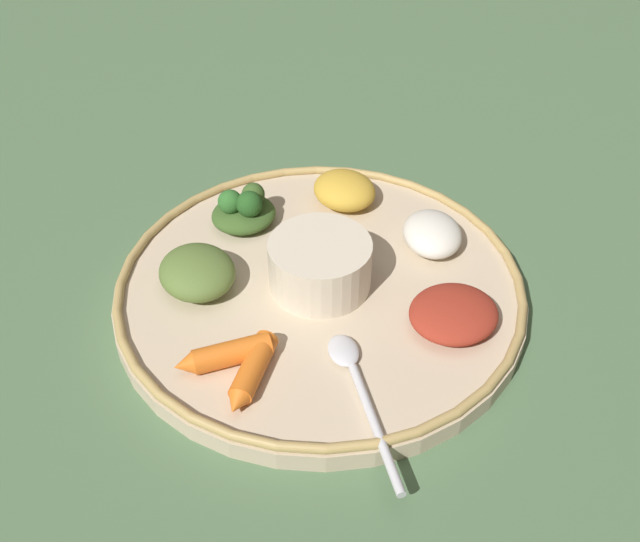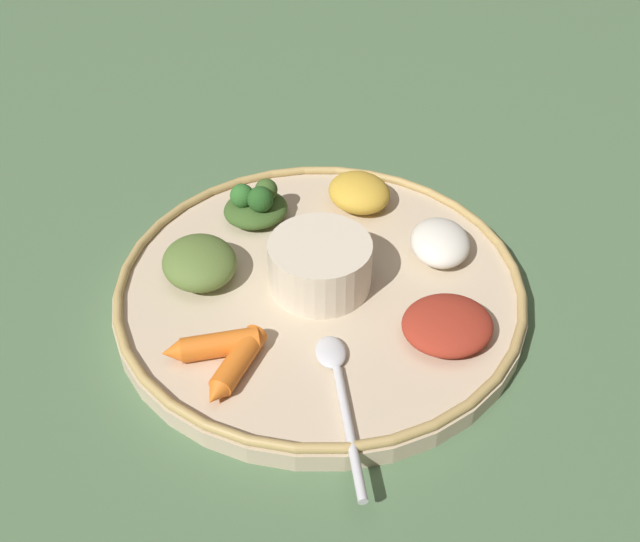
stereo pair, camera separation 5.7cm
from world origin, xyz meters
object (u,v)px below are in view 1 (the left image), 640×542
(center_bowl, at_px, (320,263))
(carrot_outer, at_px, (251,373))
(carrot_near_spoon, at_px, (224,355))
(spoon, at_px, (358,381))
(greens_pile, at_px, (244,209))

(center_bowl, distance_m, carrot_outer, 0.12)
(carrot_near_spoon, bearing_deg, spoon, -114.14)
(greens_pile, distance_m, carrot_outer, 0.20)
(carrot_near_spoon, bearing_deg, greens_pile, -13.27)
(center_bowl, xyz_separation_m, carrot_near_spoon, (-0.07, 0.09, -0.01))
(greens_pile, distance_m, carrot_near_spoon, 0.18)
(spoon, distance_m, carrot_outer, 0.08)
(center_bowl, relative_size, spoon, 0.59)
(spoon, bearing_deg, carrot_near_spoon, 65.86)
(greens_pile, height_order, carrot_near_spoon, greens_pile)
(center_bowl, height_order, carrot_near_spoon, center_bowl)
(center_bowl, xyz_separation_m, greens_pile, (0.10, 0.05, -0.01))
(carrot_near_spoon, height_order, carrot_outer, same)
(center_bowl, bearing_deg, carrot_outer, 142.00)
(spoon, xyz_separation_m, carrot_near_spoon, (0.04, 0.10, 0.01))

